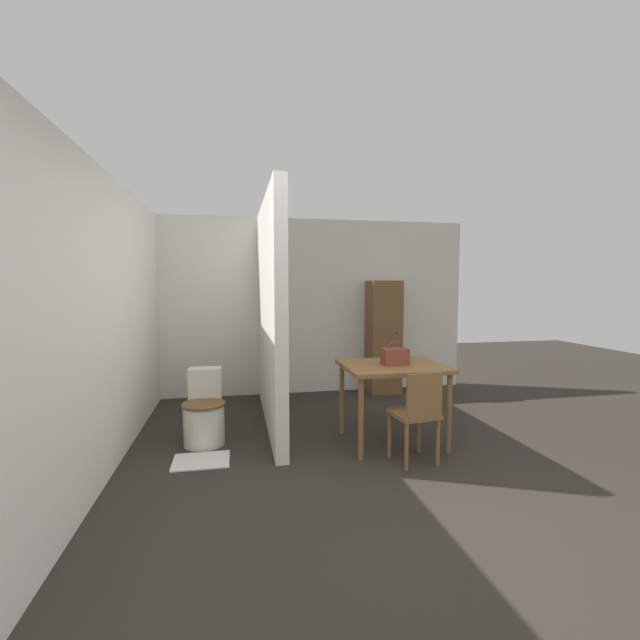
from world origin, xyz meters
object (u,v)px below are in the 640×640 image
dining_table (393,374)px  wooden_chair (417,413)px  toilet (204,414)px  handbag (395,356)px  wooden_cabinet (383,337)px

dining_table → wooden_chair: bearing=-86.7°
wooden_chair → toilet: size_ratio=1.16×
dining_table → toilet: 1.91m
dining_table → handbag: size_ratio=3.94×
toilet → wooden_cabinet: 2.92m
toilet → handbag: (1.84, -0.40, 0.59)m
dining_table → toilet: dining_table is taller
wooden_chair → wooden_cabinet: bearing=69.8°
handbag → toilet: bearing=167.8°
wooden_chair → toilet: bearing=147.1°
wooden_chair → toilet: (-1.86, 0.89, -0.17)m
dining_table → toilet: (-1.83, 0.37, -0.41)m
toilet → wooden_cabinet: (2.42, 1.55, 0.53)m
dining_table → wooden_chair: size_ratio=1.18×
wooden_cabinet → wooden_chair: bearing=-103.0°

